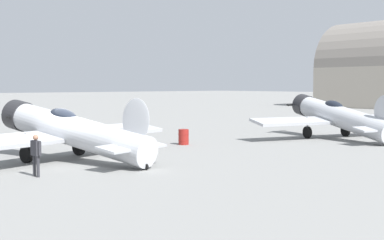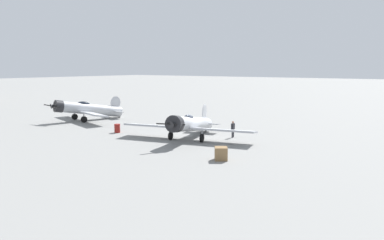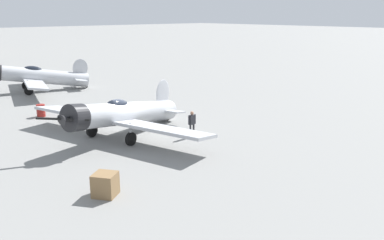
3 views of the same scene
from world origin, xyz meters
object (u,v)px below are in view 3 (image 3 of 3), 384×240
object	(u,v)px
airplane_mid_apron	(38,76)
equipment_crate	(105,185)
airplane_foreground	(122,114)
fuel_drum	(41,111)
ground_crew_mechanic	(192,122)

from	to	relation	value
airplane_mid_apron	equipment_crate	xyz separation A→B (m)	(7.54, 24.96, -0.99)
airplane_foreground	airplane_mid_apron	xyz separation A→B (m)	(-2.31, -18.31, 0.06)
equipment_crate	fuel_drum	xyz separation A→B (m)	(-3.57, -15.04, -0.04)
airplane_foreground	airplane_mid_apron	bearing A→B (deg)	-111.41
airplane_mid_apron	fuel_drum	world-z (taller)	airplane_mid_apron
airplane_foreground	ground_crew_mechanic	xyz separation A→B (m)	(-3.10, 3.01, -0.43)
ground_crew_mechanic	equipment_crate	world-z (taller)	ground_crew_mechanic
fuel_drum	ground_crew_mechanic	bearing A→B (deg)	112.69
airplane_foreground	airplane_mid_apron	world-z (taller)	airplane_foreground
airplane_foreground	ground_crew_mechanic	size ratio (longest dim) A/B	7.95
airplane_mid_apron	ground_crew_mechanic	size ratio (longest dim) A/B	7.14
fuel_drum	airplane_mid_apron	bearing A→B (deg)	-111.83
airplane_mid_apron	ground_crew_mechanic	bearing A→B (deg)	108.74
ground_crew_mechanic	airplane_foreground	bearing A→B (deg)	41.55
airplane_foreground	fuel_drum	bearing A→B (deg)	-93.00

